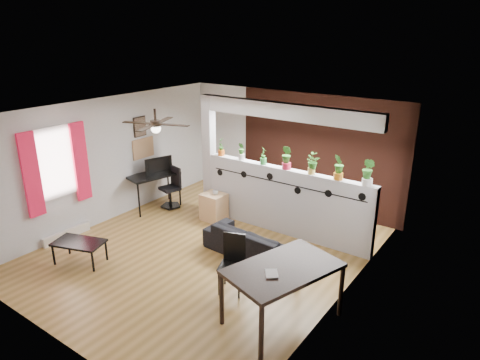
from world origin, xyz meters
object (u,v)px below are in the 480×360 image
(potted_plant_3, at_px, (287,156))
(potted_plant_4, at_px, (312,163))
(computer_desk, at_px, (153,177))
(potted_plant_2, at_px, (263,154))
(dining_table, at_px, (283,273))
(potted_plant_1, at_px, (242,150))
(cube_shelf, at_px, (214,207))
(cup, at_px, (215,192))
(coffee_table, at_px, (79,244))
(ceiling_fan, at_px, (156,125))
(potted_plant_0, at_px, (221,146))
(potted_plant_6, at_px, (368,171))
(sofa, at_px, (252,242))
(potted_plant_5, at_px, (339,166))
(office_chair, at_px, (172,190))
(folding_chair, at_px, (233,257))

(potted_plant_3, xyz_separation_m, potted_plant_4, (0.53, 0.00, -0.04))
(computer_desk, bearing_deg, potted_plant_2, 13.62)
(potted_plant_4, relative_size, dining_table, 0.22)
(potted_plant_1, distance_m, cube_shelf, 1.38)
(cup, height_order, dining_table, dining_table)
(potted_plant_1, relative_size, coffee_table, 0.37)
(ceiling_fan, distance_m, potted_plant_0, 1.95)
(cup, distance_m, dining_table, 3.51)
(potted_plant_4, relative_size, cube_shelf, 0.66)
(potted_plant_6, relative_size, sofa, 0.28)
(ceiling_fan, relative_size, potted_plant_2, 3.22)
(ceiling_fan, xyz_separation_m, computer_desk, (-1.45, 1.19, -1.58))
(potted_plant_5, xyz_separation_m, dining_table, (0.29, -2.41, -0.84))
(office_chair, bearing_deg, potted_plant_3, 6.97)
(potted_plant_4, xyz_separation_m, computer_desk, (-3.58, -0.61, -0.82))
(potted_plant_6, relative_size, cube_shelf, 0.83)
(potted_plant_0, relative_size, potted_plant_6, 0.82)
(potted_plant_1, relative_size, sofa, 0.21)
(cube_shelf, bearing_deg, potted_plant_5, 9.51)
(cup, xyz_separation_m, folding_chair, (1.82, -1.85, -0.09))
(potted_plant_4, distance_m, dining_table, 2.67)
(cup, relative_size, office_chair, 0.13)
(potted_plant_4, relative_size, computer_desk, 0.32)
(potted_plant_1, distance_m, coffee_table, 3.55)
(ceiling_fan, relative_size, potted_plant_3, 2.57)
(potted_plant_0, bearing_deg, potted_plant_5, 0.00)
(potted_plant_0, height_order, computer_desk, potted_plant_0)
(potted_plant_0, bearing_deg, potted_plant_6, 0.00)
(potted_plant_3, relative_size, sofa, 0.27)
(sofa, bearing_deg, dining_table, 139.77)
(folding_chair, height_order, coffee_table, folding_chair)
(potted_plant_4, height_order, potted_plant_6, potted_plant_6)
(cube_shelf, bearing_deg, sofa, -25.24)
(cube_shelf, bearing_deg, potted_plant_1, 37.01)
(ceiling_fan, height_order, computer_desk, ceiling_fan)
(potted_plant_1, height_order, potted_plant_4, potted_plant_4)
(potted_plant_1, bearing_deg, potted_plant_6, -0.00)
(sofa, bearing_deg, cube_shelf, -24.07)
(potted_plant_3, distance_m, folding_chair, 2.45)
(potted_plant_4, bearing_deg, potted_plant_0, 180.00)
(cup, height_order, office_chair, office_chair)
(sofa, height_order, cup, cup)
(potted_plant_3, relative_size, dining_table, 0.27)
(potted_plant_4, bearing_deg, potted_plant_6, 0.00)
(potted_plant_0, bearing_deg, potted_plant_1, 0.00)
(sofa, distance_m, cube_shelf, 1.71)
(computer_desk, distance_m, dining_table, 4.74)
(folding_chair, distance_m, coffee_table, 2.82)
(cube_shelf, xyz_separation_m, folding_chair, (1.87, -1.85, 0.25))
(cube_shelf, bearing_deg, computer_desk, -167.79)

